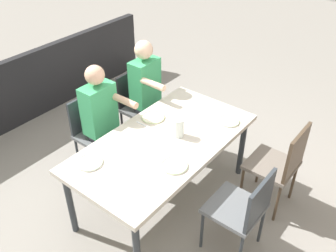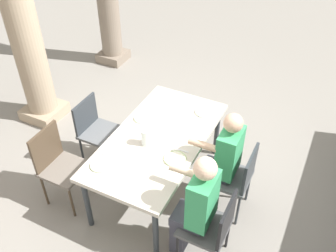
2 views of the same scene
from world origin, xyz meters
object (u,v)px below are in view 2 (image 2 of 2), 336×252
plate_1 (175,159)px  water_pitcher (146,138)px  chair_west_north (58,162)px  chair_west_south (213,226)px  plate_2 (144,118)px  plate_0 (101,165)px  plate_3 (205,112)px  dining_table (158,142)px  stone_column_centre (23,27)px  diner_man_white (196,206)px  diner_woman_green (222,160)px  chair_mid_south (236,176)px  chair_mid_north (95,128)px

plate_1 → water_pitcher: size_ratio=1.26×
chair_west_north → chair_west_south: bearing=-90.0°
plate_2 → plate_1: bearing=-125.9°
water_pitcher → plate_0: bearing=152.7°
plate_2 → plate_3: same height
chair_west_north → dining_table: bearing=-55.0°
plate_2 → stone_column_centre: bearing=82.4°
plate_0 → plate_1: 0.75m
diner_man_white → plate_3: bearing=18.8°
plate_3 → plate_0: bearing=154.7°
plate_0 → water_pitcher: 0.56m
diner_woman_green → plate_1: size_ratio=5.55×
plate_1 → chair_mid_south: bearing=-64.4°
chair_west_south → diner_man_white: size_ratio=0.67×
chair_mid_south → stone_column_centre: (0.41, 3.06, 0.89)m
stone_column_centre → plate_0: stone_column_centre is taller
chair_mid_south → diner_woman_green: (-0.00, 0.18, 0.17)m
chair_mid_south → plate_1: chair_mid_south is taller
chair_mid_south → stone_column_centre: stone_column_centre is taller
plate_0 → diner_man_white: bearing=-90.0°
plate_0 → plate_2: bearing=-1.0°
plate_0 → plate_3: size_ratio=0.94×
plate_1 → plate_3: same height
chair_west_north → plate_1: (0.41, -1.22, 0.22)m
stone_column_centre → water_pitcher: stone_column_centre is taller
plate_0 → dining_table: bearing=-26.6°
plate_0 → water_pitcher: (0.49, -0.25, 0.07)m
diner_woman_green → plate_2: size_ratio=5.73×
dining_table → plate_0: 0.71m
chair_mid_north → stone_column_centre: bearing=72.1°
chair_west_north → diner_woman_green: (0.69, -1.63, 0.14)m
diner_man_white → plate_1: (0.41, 0.41, 0.06)m
chair_west_south → diner_man_white: diner_man_white is taller
stone_column_centre → plate_1: bearing=-105.6°
chair_mid_south → plate_2: size_ratio=3.89×
plate_1 → water_pitcher: water_pitcher is taller
plate_0 → chair_mid_north: bearing=40.0°
chair_mid_south → plate_3: size_ratio=3.93×
stone_column_centre → plate_2: size_ratio=12.69×
chair_west_north → plate_1: 1.30m
dining_table → diner_man_white: (-0.63, -0.72, 0.01)m
plate_2 → water_pitcher: 0.44m
chair_mid_south → diner_woman_green: diner_woman_green is taller
plate_0 → chair_west_south: bearing=-90.1°
diner_woman_green → water_pitcher: size_ratio=7.01×
chair_west_north → chair_mid_south: chair_west_north is taller
dining_table → chair_mid_north: size_ratio=2.06×
chair_mid_south → plate_2: 1.24m
diner_woman_green → plate_3: size_ratio=5.79×
diner_man_white → plate_3: 1.35m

